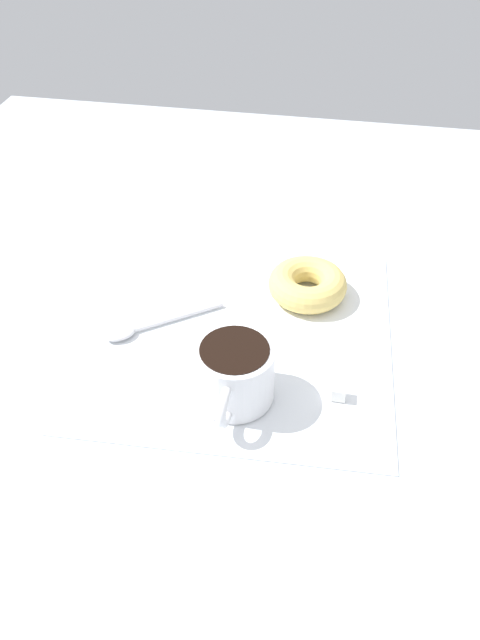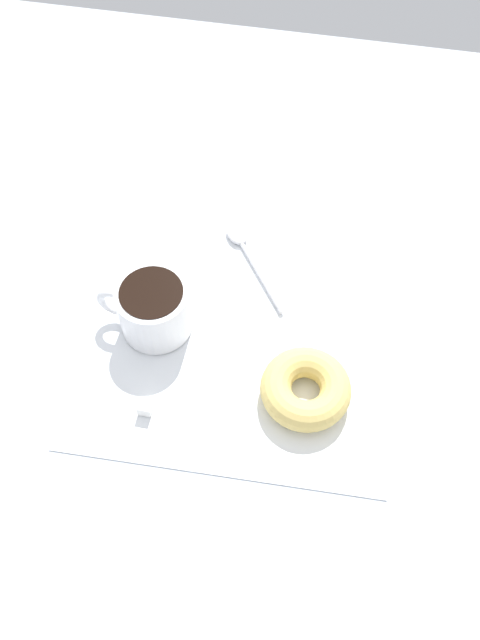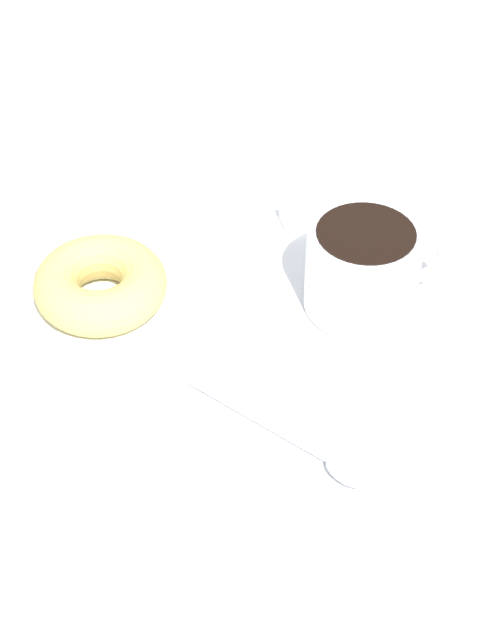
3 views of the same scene
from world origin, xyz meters
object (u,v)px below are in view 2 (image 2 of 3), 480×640
Objects in this scene: coffee_cup at (153,308)px; spoon at (244,247)px; donut at (306,389)px; sugar_cube at (145,407)px.

coffee_cup reaches higher than spoon.
donut is 17.19cm from sugar_cube.
donut is at bearing -151.45° from spoon.
spoon is 24.46cm from sugar_cube.
donut is 21.37cm from spoon.
spoon is 8.63× the size of sugar_cube.
sugar_cube is at bearing -170.77° from coffee_cup.
sugar_cube is (-10.66, -1.73, -2.70)cm from coffee_cup.
coffee_cup is at bearing 9.23° from sugar_cube.
spoon is (12.98, -7.99, -3.05)cm from coffee_cup.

